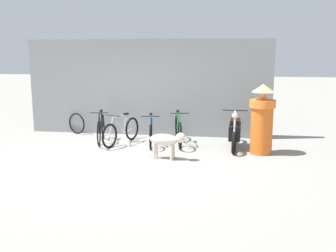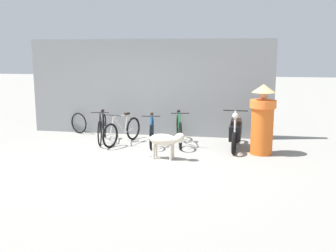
% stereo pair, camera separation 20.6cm
% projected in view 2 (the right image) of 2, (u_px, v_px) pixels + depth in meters
% --- Properties ---
extents(ground_plane, '(60.00, 60.00, 0.00)m').
position_uv_depth(ground_plane, '(120.00, 161.00, 8.67)').
color(ground_plane, gray).
extents(shop_wall_back, '(7.01, 0.20, 2.72)m').
position_uv_depth(shop_wall_back, '(149.00, 88.00, 11.23)').
color(shop_wall_back, gray).
rests_on(shop_wall_back, ground).
extents(bicycle_0, '(0.52, 1.69, 0.85)m').
position_uv_depth(bicycle_0, '(102.00, 128.00, 10.56)').
color(bicycle_0, black).
rests_on(bicycle_0, ground).
extents(bicycle_1, '(0.62, 1.59, 0.82)m').
position_uv_depth(bicycle_1, '(122.00, 131.00, 10.27)').
color(bicycle_1, black).
rests_on(bicycle_1, ground).
extents(bicycle_2, '(0.47, 1.67, 0.81)m').
position_uv_depth(bicycle_2, '(152.00, 131.00, 10.21)').
color(bicycle_2, black).
rests_on(bicycle_2, ground).
extents(bicycle_3, '(0.51, 1.75, 0.89)m').
position_uv_depth(bicycle_3, '(179.00, 131.00, 10.19)').
color(bicycle_3, black).
rests_on(bicycle_3, ground).
extents(motorcycle, '(0.58, 1.78, 1.02)m').
position_uv_depth(motorcycle, '(236.00, 132.00, 9.77)').
color(motorcycle, black).
rests_on(motorcycle, ground).
extents(stray_dog, '(1.13, 0.38, 0.63)m').
position_uv_depth(stray_dog, '(166.00, 140.00, 8.77)').
color(stray_dog, beige).
rests_on(stray_dog, ground).
extents(person_in_robes, '(0.85, 0.85, 1.65)m').
position_uv_depth(person_in_robes, '(262.00, 119.00, 9.14)').
color(person_in_robes, orange).
rests_on(person_in_robes, ground).
extents(spare_tire_left, '(0.58, 0.27, 0.61)m').
position_uv_depth(spare_tire_left, '(79.00, 123.00, 11.56)').
color(spare_tire_left, black).
rests_on(spare_tire_left, ground).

